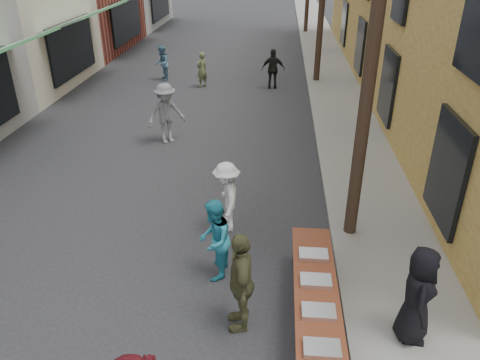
% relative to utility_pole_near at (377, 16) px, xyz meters
% --- Properties ---
extents(ground, '(120.00, 120.00, 0.00)m').
position_rel_utility_pole_near_xyz_m(ground, '(-4.30, -3.00, -4.50)').
color(ground, '#28282B').
rests_on(ground, ground).
extents(sidewalk, '(2.20, 60.00, 0.10)m').
position_rel_utility_pole_near_xyz_m(sidewalk, '(0.70, 12.00, -4.45)').
color(sidewalk, gray).
rests_on(sidewalk, ground).
extents(utility_pole_near, '(0.26, 0.26, 9.00)m').
position_rel_utility_pole_near_xyz_m(utility_pole_near, '(0.00, 0.00, 0.00)').
color(utility_pole_near, '#2D2116').
rests_on(utility_pole_near, ground).
extents(serving_table, '(0.70, 4.00, 0.75)m').
position_rel_utility_pole_near_xyz_m(serving_table, '(-0.92, -2.98, -3.79)').
color(serving_table, '#5E2C16').
rests_on(serving_table, ground).
extents(catering_tray_foil_b, '(0.50, 0.33, 0.08)m').
position_rel_utility_pole_near_xyz_m(catering_tray_foil_b, '(-0.92, -3.98, -3.71)').
color(catering_tray_foil_b, '#B2B2B7').
rests_on(catering_tray_foil_b, serving_table).
extents(catering_tray_buns, '(0.50, 0.33, 0.08)m').
position_rel_utility_pole_near_xyz_m(catering_tray_buns, '(-0.92, -3.28, -3.71)').
color(catering_tray_buns, tan).
rests_on(catering_tray_buns, serving_table).
extents(catering_tray_foil_d, '(0.50, 0.33, 0.08)m').
position_rel_utility_pole_near_xyz_m(catering_tray_foil_d, '(-0.92, -2.58, -3.71)').
color(catering_tray_foil_d, '#B2B2B7').
rests_on(catering_tray_foil_d, serving_table).
extents(catering_tray_buns_end, '(0.50, 0.33, 0.08)m').
position_rel_utility_pole_near_xyz_m(catering_tray_buns_end, '(-0.92, -1.88, -3.71)').
color(catering_tray_buns_end, tan).
rests_on(catering_tray_buns_end, serving_table).
extents(guest_front_c, '(0.64, 0.80, 1.59)m').
position_rel_utility_pole_near_xyz_m(guest_front_c, '(-2.70, -1.59, -3.70)').
color(guest_front_c, teal).
rests_on(guest_front_c, ground).
extents(guest_front_d, '(0.78, 1.12, 1.59)m').
position_rel_utility_pole_near_xyz_m(guest_front_d, '(-2.65, -0.00, -3.70)').
color(guest_front_d, white).
rests_on(guest_front_d, ground).
extents(guest_front_e, '(0.57, 1.09, 1.78)m').
position_rel_utility_pole_near_xyz_m(guest_front_e, '(-2.11, -2.81, -3.61)').
color(guest_front_e, brown).
rests_on(guest_front_e, ground).
extents(server, '(0.64, 0.88, 1.65)m').
position_rel_utility_pole_near_xyz_m(server, '(0.57, -2.94, -3.58)').
color(server, black).
rests_on(server, sidewalk).
extents(passerby_left, '(1.38, 1.27, 1.87)m').
position_rel_utility_pole_near_xyz_m(passerby_left, '(-5.02, 4.74, -3.57)').
color(passerby_left, slate).
rests_on(passerby_left, ground).
extents(passerby_mid, '(0.97, 0.41, 1.65)m').
position_rel_utility_pole_near_xyz_m(passerby_mid, '(-1.89, 10.83, -3.68)').
color(passerby_mid, black).
rests_on(passerby_mid, ground).
extents(passerby_right, '(0.61, 0.64, 1.47)m').
position_rel_utility_pole_near_xyz_m(passerby_right, '(-4.89, 10.83, -3.76)').
color(passerby_right, '#5F6A3D').
rests_on(passerby_right, ground).
extents(passerby_far, '(0.68, 0.82, 1.51)m').
position_rel_utility_pole_near_xyz_m(passerby_far, '(-6.81, 11.73, -3.75)').
color(passerby_far, teal).
rests_on(passerby_far, ground).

